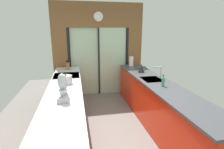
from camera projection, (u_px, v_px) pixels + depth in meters
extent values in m
cube|color=slate|center=(111.00, 121.00, 3.90)|extent=(5.04, 7.60, 0.02)
cube|color=brown|center=(98.00, 15.00, 5.02)|extent=(2.64, 0.08, 0.70)
cube|color=#B2D1AD|center=(85.00, 62.00, 5.29)|extent=(0.80, 0.02, 2.00)
cube|color=#B2D1AD|center=(113.00, 61.00, 5.42)|extent=(0.80, 0.02, 2.00)
cube|color=black|center=(70.00, 63.00, 5.19)|extent=(0.08, 0.10, 2.00)
cube|color=black|center=(126.00, 61.00, 5.52)|extent=(0.08, 0.10, 2.00)
cube|color=black|center=(99.00, 62.00, 5.36)|extent=(0.04, 0.10, 2.00)
cube|color=brown|center=(61.00, 63.00, 5.14)|extent=(0.42, 0.08, 2.00)
cube|color=brown|center=(134.00, 61.00, 5.57)|extent=(0.42, 0.08, 2.00)
cylinder|color=white|center=(98.00, 16.00, 4.98)|extent=(0.25, 0.03, 0.25)
torus|color=beige|center=(98.00, 16.00, 4.98)|extent=(0.27, 0.02, 0.27)
cube|color=red|center=(64.00, 131.00, 2.73)|extent=(0.58, 2.55, 0.88)
cube|color=red|center=(69.00, 87.00, 4.82)|extent=(0.58, 0.65, 0.88)
cube|color=#BCBCC1|center=(64.00, 89.00, 3.21)|extent=(0.62, 3.80, 0.04)
cube|color=red|center=(156.00, 105.00, 3.68)|extent=(0.58, 3.80, 0.88)
cube|color=#3D3D42|center=(158.00, 83.00, 3.57)|extent=(0.62, 3.80, 0.04)
cube|color=#B7BABC|center=(152.00, 80.00, 3.80)|extent=(0.40, 0.48, 0.05)
cylinder|color=#B7BABC|center=(161.00, 73.00, 3.80)|extent=(0.02, 0.02, 0.27)
cylinder|color=#B7BABC|center=(157.00, 67.00, 3.75)|extent=(0.18, 0.02, 0.02)
cube|color=black|center=(68.00, 95.00, 4.23)|extent=(0.58, 0.60, 0.88)
cube|color=black|center=(80.00, 92.00, 4.27)|extent=(0.01, 0.48, 0.28)
cube|color=black|center=(67.00, 76.00, 4.11)|extent=(0.58, 0.60, 0.03)
cylinder|color=#B7BABC|center=(80.00, 82.00, 4.02)|extent=(0.02, 0.04, 0.04)
cylinder|color=#B7BABC|center=(80.00, 80.00, 4.19)|extent=(0.02, 0.04, 0.04)
cylinder|color=#B7BABC|center=(80.00, 78.00, 4.37)|extent=(0.02, 0.04, 0.04)
cylinder|color=silver|center=(65.00, 93.00, 2.95)|extent=(0.08, 0.08, 0.01)
cone|color=silver|center=(65.00, 91.00, 2.94)|extent=(0.17, 0.17, 0.07)
cube|color=brown|center=(68.00, 66.00, 4.69)|extent=(0.08, 0.14, 0.19)
cylinder|color=black|center=(67.00, 62.00, 4.66)|extent=(0.02, 0.02, 0.07)
cylinder|color=black|center=(67.00, 61.00, 4.66)|extent=(0.02, 0.02, 0.07)
cylinder|color=black|center=(68.00, 61.00, 4.66)|extent=(0.02, 0.02, 0.07)
cylinder|color=black|center=(69.00, 62.00, 4.67)|extent=(0.02, 0.02, 0.06)
cube|color=#B7BABC|center=(63.00, 98.00, 2.64)|extent=(0.17, 0.26, 0.08)
cube|color=#B7BABC|center=(63.00, 87.00, 2.70)|extent=(0.10, 0.08, 0.20)
ellipsoid|color=#B7BABC|center=(62.00, 82.00, 2.57)|extent=(0.13, 0.12, 0.24)
cone|color=#B7BABC|center=(63.00, 94.00, 2.59)|extent=(0.15, 0.15, 0.13)
cylinder|color=#B7BABC|center=(66.00, 80.00, 3.46)|extent=(0.24, 0.24, 0.15)
cylinder|color=#B7BABC|center=(66.00, 76.00, 3.44)|extent=(0.25, 0.25, 0.01)
sphere|color=black|center=(66.00, 75.00, 3.44)|extent=(0.03, 0.03, 0.03)
cone|color=black|center=(141.00, 69.00, 4.38)|extent=(0.16, 0.16, 0.17)
sphere|color=black|center=(141.00, 65.00, 4.35)|extent=(0.03, 0.03, 0.03)
cylinder|color=black|center=(138.00, 69.00, 4.36)|extent=(0.08, 0.02, 0.07)
torus|color=black|center=(144.00, 68.00, 4.39)|extent=(0.11, 0.01, 0.11)
cylinder|color=#339E56|center=(163.00, 82.00, 3.31)|extent=(0.06, 0.06, 0.17)
cylinder|color=#339E56|center=(163.00, 76.00, 3.28)|extent=(0.03, 0.03, 0.04)
cylinder|color=black|center=(163.00, 75.00, 3.28)|extent=(0.03, 0.03, 0.01)
cylinder|color=#B7BABC|center=(131.00, 66.00, 5.17)|extent=(0.14, 0.14, 0.01)
cylinder|color=white|center=(131.00, 61.00, 5.13)|extent=(0.12, 0.12, 0.26)
sphere|color=#B7BABC|center=(131.00, 56.00, 5.10)|extent=(0.03, 0.03, 0.03)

